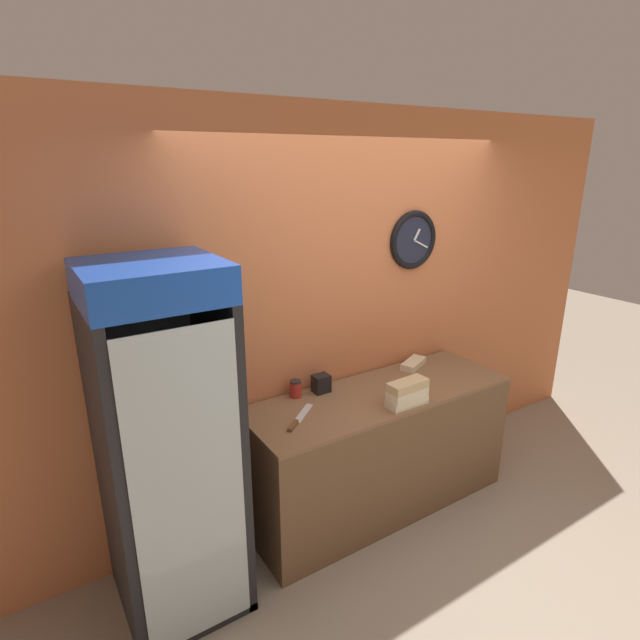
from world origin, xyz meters
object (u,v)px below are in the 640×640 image
Objects in this scene: sandwich_stack_top at (408,385)px; sandwich_flat_left at (413,364)px; napkin_dispenser at (321,383)px; beverage_cooler at (163,428)px; sandwich_stack_bottom at (407,401)px; condiment_jar at (296,389)px; chefs_knife at (297,421)px; sandwich_stack_middle at (407,393)px.

sandwich_stack_top is 1.00× the size of sandwich_flat_left.
sandwich_stack_top is at bearing -52.34° from napkin_dispenser.
beverage_cooler is 6.98× the size of sandwich_flat_left.
sandwich_stack_bottom is 0.72m from condiment_jar.
condiment_jar reaches higher than chefs_knife.
sandwich_stack_middle is 0.58m from napkin_dispenser.
napkin_dispenser reaches higher than sandwich_flat_left.
condiment_jar is at bearing 137.68° from sandwich_stack_bottom.
sandwich_stack_top is at bearing -9.72° from beverage_cooler.
napkin_dispenser is (-0.81, 0.02, 0.04)m from sandwich_flat_left.
sandwich_stack_bottom is (1.45, -0.25, -0.14)m from beverage_cooler.
sandwich_stack_middle is (1.45, -0.25, -0.08)m from beverage_cooler.
sandwich_stack_top reaches higher than sandwich_stack_middle.
sandwich_stack_top is 0.58m from napkin_dispenser.
beverage_cooler is at bearing 170.28° from sandwich_stack_middle.
napkin_dispenser is (0.34, 0.26, 0.05)m from chefs_knife.
chefs_knife is 0.33m from condiment_jar.
condiment_jar is (-0.53, 0.48, 0.03)m from sandwich_stack_bottom.
sandwich_flat_left is 0.81m from napkin_dispenser.
sandwich_stack_bottom is 0.64m from sandwich_flat_left.
sandwich_stack_top reaches higher than sandwich_flat_left.
sandwich_stack_middle is 1.01× the size of sandwich_flat_left.
condiment_jar is at bearing 14.39° from beverage_cooler.
sandwich_stack_bottom is 0.98× the size of sandwich_stack_middle.
condiment_jar is (-0.99, 0.04, 0.03)m from sandwich_flat_left.
sandwich_stack_top is at bearing -42.32° from condiment_jar.
sandwich_stack_top is 0.93× the size of chefs_knife.
sandwich_flat_left is (0.46, 0.44, -0.06)m from sandwich_stack_middle.
napkin_dispenser is at bearing 127.66° from sandwich_stack_middle.
napkin_dispenser reaches higher than condiment_jar.
sandwich_stack_middle is 0.06m from sandwich_stack_top.
condiment_jar is 0.96× the size of napkin_dispenser.
napkin_dispenser reaches higher than chefs_knife.
chefs_knife is at bearing 164.27° from sandwich_stack_middle.
condiment_jar is at bearing 61.77° from chefs_knife.
sandwich_stack_top is at bearing 0.00° from sandwich_stack_bottom.
beverage_cooler is 1.48m from sandwich_stack_bottom.
sandwich_flat_left is at bearing 43.66° from sandwich_stack_bottom.
beverage_cooler is at bearing 175.89° from chefs_knife.
sandwich_stack_bottom is at bearing -9.72° from beverage_cooler.
napkin_dispenser is (0.18, -0.03, 0.00)m from condiment_jar.
sandwich_stack_top reaches higher than sandwich_stack_bottom.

